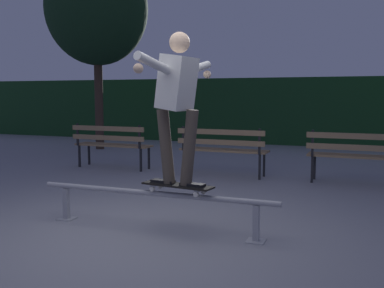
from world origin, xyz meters
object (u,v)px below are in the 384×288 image
object	(u,v)px
grind_rail	(153,199)
skateboard	(178,186)
park_bench_leftmost	(111,142)
park_bench_right_center	(359,152)
skateboarder	(177,95)
park_bench_left_center	(222,146)
tree_far_left	(97,9)

from	to	relation	value
grind_rail	skateboard	world-z (taller)	skateboard
park_bench_leftmost	park_bench_right_center	world-z (taller)	same
park_bench_right_center	grind_rail	bearing A→B (deg)	-121.84
grind_rail	park_bench_right_center	world-z (taller)	park_bench_right_center
skateboarder	park_bench_leftmost	distance (m)	4.40
grind_rail	park_bench_left_center	world-z (taller)	park_bench_left_center
skateboard	park_bench_left_center	xyz separation A→B (m)	(-0.51, 3.29, 0.04)
park_bench_leftmost	park_bench_right_center	bearing A→B (deg)	0.00
grind_rail	skateboard	size ratio (longest dim) A/B	3.41
skateboard	park_bench_right_center	size ratio (longest dim) A/B	0.50
park_bench_left_center	park_bench_leftmost	bearing A→B (deg)	180.00
park_bench_left_center	tree_far_left	bearing A→B (deg)	147.73
grind_rail	tree_far_left	xyz separation A→B (m)	(-4.47, 5.97, 3.34)
park_bench_leftmost	park_bench_right_center	distance (m)	4.54
park_bench_right_center	tree_far_left	xyz separation A→B (m)	(-6.51, 2.68, 3.13)
skateboarder	park_bench_leftmost	world-z (taller)	skateboarder
grind_rail	park_bench_leftmost	distance (m)	4.14
park_bench_left_center	tree_far_left	world-z (taller)	tree_far_left
park_bench_left_center	park_bench_right_center	bearing A→B (deg)	0.00
tree_far_left	grind_rail	bearing A→B (deg)	-53.17
skateboarder	tree_far_left	xyz separation A→B (m)	(-4.76, 5.97, 2.23)
tree_far_left	park_bench_left_center	bearing A→B (deg)	-32.27
grind_rail	park_bench_left_center	distance (m)	3.30
skateboard	tree_far_left	world-z (taller)	tree_far_left
skateboarder	park_bench_leftmost	xyz separation A→B (m)	(-2.79, 3.29, -0.90)
skateboard	tree_far_left	size ratio (longest dim) A/B	0.16
tree_far_left	skateboard	bearing A→B (deg)	-51.47
park_bench_right_center	tree_far_left	size ratio (longest dim) A/B	0.31
skateboard	park_bench_right_center	world-z (taller)	park_bench_right_center
park_bench_left_center	skateboarder	bearing A→B (deg)	-81.11
grind_rail	park_bench_left_center	xyz separation A→B (m)	(-0.23, 3.29, 0.20)
park_bench_right_center	tree_far_left	distance (m)	7.71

